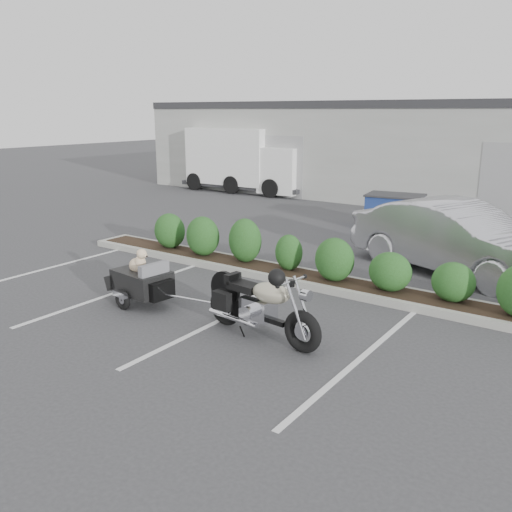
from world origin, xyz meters
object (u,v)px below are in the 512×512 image
Objects in this scene: motorcycle at (260,307)px; dumpster at (394,212)px; sedan at (457,238)px; pet_trailer at (142,280)px; delivery_truck at (247,161)px.

motorcycle is 9.31m from dumpster.
motorcycle reaches higher than dumpster.
sedan is at bearing 81.42° from motorcycle.
pet_trailer is 0.38× the size of sedan.
sedan is 13.97m from delivery_truck.
dumpster is (1.47, 9.20, 0.10)m from pet_trailer.
motorcycle is 5.79m from sedan.
dumpster is 9.68m from delivery_truck.
pet_trailer is 0.30× the size of delivery_truck.
sedan is 0.79× the size of delivery_truck.
dumpster is 0.30× the size of delivery_truck.
pet_trailer is at bearing 161.80° from sedan.
sedan reaches higher than dumpster.
delivery_truck is (-11.55, 7.83, 0.55)m from sedan.
delivery_truck reaches higher than pet_trailer.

